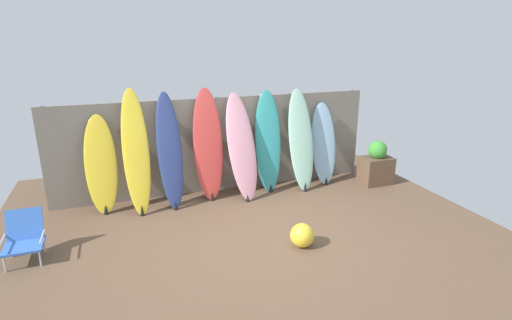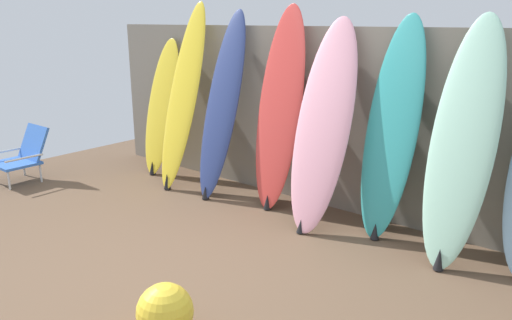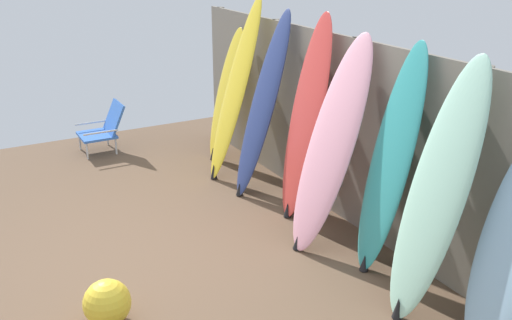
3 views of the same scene
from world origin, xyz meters
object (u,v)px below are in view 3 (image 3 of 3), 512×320
(surfboard_yellow_0, at_px, (226,96))
(surfboard_pink_4, at_px, (331,145))
(surfboard_seafoam_6, at_px, (437,194))
(surfboard_yellow_1, at_px, (235,91))
(beach_ball, at_px, (107,303))
(surfboard_navy_2, at_px, (263,106))
(surfboard_teal_5, at_px, (390,163))
(beach_chair, at_px, (104,127))
(surfboard_red_3, at_px, (306,120))

(surfboard_yellow_0, relative_size, surfboard_pink_4, 0.86)
(surfboard_pink_4, relative_size, surfboard_seafoam_6, 0.99)
(surfboard_yellow_1, bearing_deg, beach_ball, -45.21)
(surfboard_yellow_0, distance_m, surfboard_seafoam_6, 3.64)
(surfboard_navy_2, relative_size, surfboard_teal_5, 1.03)
(surfboard_teal_5, bearing_deg, surfboard_seafoam_6, -11.39)
(surfboard_pink_4, bearing_deg, surfboard_teal_5, 15.66)
(surfboard_yellow_0, xyz_separation_m, surfboard_navy_2, (1.14, -0.12, 0.17))
(surfboard_teal_5, xyz_separation_m, surfboard_seafoam_6, (0.63, -0.13, 0.00))
(beach_ball, bearing_deg, beach_chair, 165.21)
(surfboard_teal_5, xyz_separation_m, beach_chair, (-4.01, -1.30, -0.63))
(surfboard_yellow_1, xyz_separation_m, beach_chair, (-1.58, -1.14, -0.69))
(surfboard_red_3, bearing_deg, surfboard_yellow_1, -174.32)
(surfboard_yellow_1, bearing_deg, surfboard_pink_4, 0.03)
(surfboard_yellow_0, distance_m, beach_chair, 1.71)
(surfboard_yellow_1, xyz_separation_m, surfboard_navy_2, (0.56, 0.04, -0.04))
(surfboard_red_3, distance_m, beach_ball, 2.51)
(surfboard_pink_4, xyz_separation_m, beach_ball, (0.24, -2.10, -0.77))
(surfboard_yellow_1, distance_m, beach_ball, 3.08)
(surfboard_red_3, height_order, surfboard_teal_5, surfboard_red_3)
(beach_chair, bearing_deg, surfboard_red_3, -0.83)
(surfboard_navy_2, bearing_deg, surfboard_seafoam_6, -0.15)
(surfboard_teal_5, bearing_deg, surfboard_red_3, -178.14)
(surfboard_yellow_1, bearing_deg, surfboard_yellow_0, 164.56)
(surfboard_yellow_1, relative_size, beach_chair, 3.23)
(surfboard_yellow_0, bearing_deg, surfboard_pink_4, -3.72)
(surfboard_yellow_0, xyz_separation_m, surfboard_seafoam_6, (3.64, -0.12, 0.15))
(surfboard_pink_4, distance_m, beach_chair, 3.66)
(surfboard_pink_4, height_order, beach_ball, surfboard_pink_4)
(surfboard_teal_5, xyz_separation_m, beach_ball, (-0.34, -2.27, -0.78))
(surfboard_red_3, relative_size, surfboard_teal_5, 1.05)
(surfboard_yellow_0, distance_m, surfboard_teal_5, 3.01)
(surfboard_pink_4, xyz_separation_m, surfboard_teal_5, (0.58, 0.16, 0.00))
(surfboard_red_3, bearing_deg, surfboard_navy_2, -173.23)
(surfboard_navy_2, relative_size, beach_chair, 3.09)
(surfboard_seafoam_6, relative_size, beach_ball, 5.57)
(surfboard_pink_4, bearing_deg, beach_chair, -161.66)
(surfboard_red_3, bearing_deg, surfboard_yellow_0, 178.96)
(surfboard_yellow_0, relative_size, surfboard_yellow_1, 0.80)
(surfboard_yellow_1, relative_size, beach_ball, 5.97)
(surfboard_yellow_0, distance_m, surfboard_pink_4, 2.43)
(surfboard_yellow_0, xyz_separation_m, surfboard_pink_4, (2.42, -0.16, 0.14))
(surfboard_red_3, height_order, beach_ball, surfboard_red_3)
(surfboard_navy_2, height_order, surfboard_teal_5, surfboard_navy_2)
(surfboard_navy_2, distance_m, surfboard_pink_4, 1.29)
(surfboard_teal_5, distance_m, beach_ball, 2.42)
(surfboard_yellow_0, relative_size, surfboard_seafoam_6, 0.85)
(surfboard_navy_2, distance_m, surfboard_teal_5, 1.87)
(surfboard_yellow_0, relative_size, beach_chair, 2.57)
(surfboard_red_3, height_order, surfboard_pink_4, surfboard_red_3)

